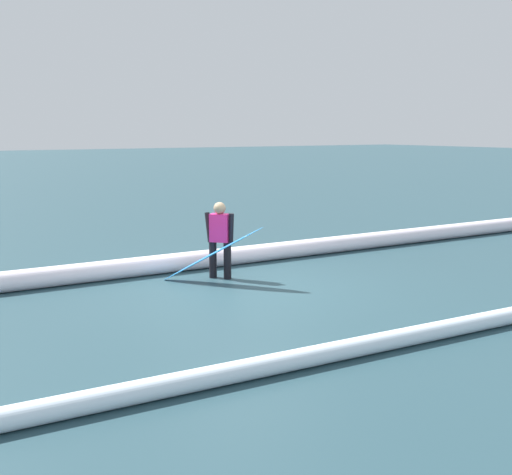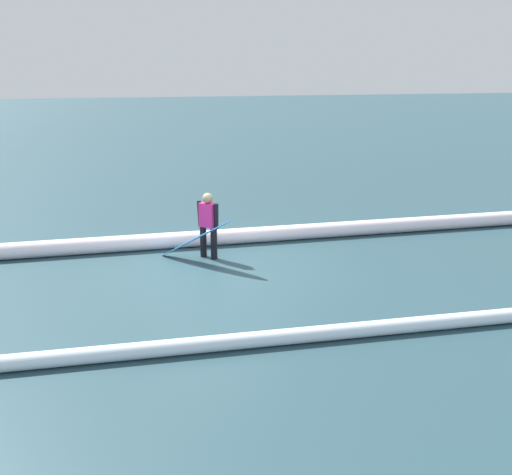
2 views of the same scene
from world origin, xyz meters
name	(u,v)px [view 2 (image 2 of 2)]	position (x,y,z in m)	size (l,w,h in m)	color
ground_plane	(216,270)	(0.00, 0.00, 0.00)	(157.70, 157.70, 0.00)	#26424B
surfer	(208,222)	(-0.03, -0.84, 0.79)	(0.38, 0.48, 1.40)	black
surfboard	(196,238)	(0.28, -0.56, 0.53)	(1.47, 1.59, 1.09)	#268CE5
wave_crest_foreground	(234,236)	(-0.79, -1.69, 0.18)	(0.36, 0.36, 24.86)	white
wave_crest_midground	(204,345)	(0.91, 3.40, 0.12)	(0.24, 0.24, 20.60)	white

